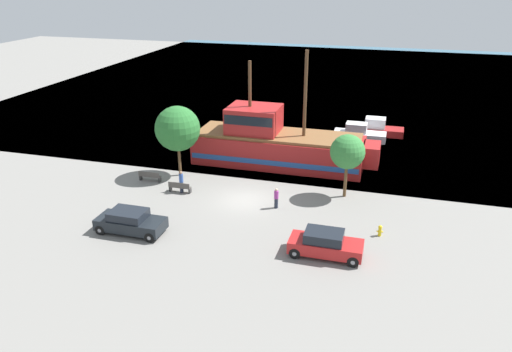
% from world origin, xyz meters
% --- Properties ---
extents(ground_plane, '(160.00, 160.00, 0.00)m').
position_xyz_m(ground_plane, '(0.00, 0.00, 0.00)').
color(ground_plane, gray).
extents(water_surface, '(80.00, 80.00, 0.00)m').
position_xyz_m(water_surface, '(0.00, 44.00, 0.00)').
color(water_surface, '#38667F').
rests_on(water_surface, ground).
extents(pirate_ship, '(16.17, 4.71, 10.07)m').
position_xyz_m(pirate_ship, '(0.40, 8.12, 1.83)').
color(pirate_ship, '#A31E1E').
rests_on(pirate_ship, water_surface).
extents(moored_boat_dockside, '(5.19, 1.89, 1.72)m').
position_xyz_m(moored_boat_dockside, '(6.92, 16.94, 0.63)').
color(moored_boat_dockside, silver).
rests_on(moored_boat_dockside, water_surface).
extents(moored_boat_outer, '(5.09, 1.97, 1.76)m').
position_xyz_m(moored_boat_outer, '(8.64, 19.27, 0.64)').
color(moored_boat_outer, maroon).
rests_on(moored_boat_outer, water_surface).
extents(parked_car_curb_front, '(4.51, 1.98, 1.55)m').
position_xyz_m(parked_car_curb_front, '(-5.79, -6.77, 0.77)').
color(parked_car_curb_front, black).
rests_on(parked_car_curb_front, ground_plane).
extents(parked_car_curb_mid, '(4.43, 1.88, 1.62)m').
position_xyz_m(parked_car_curb_mid, '(6.98, -6.17, 0.79)').
color(parked_car_curb_mid, '#B21E1E').
rests_on(parked_car_curb_mid, ground_plane).
extents(fire_hydrant, '(0.42, 0.25, 0.76)m').
position_xyz_m(fire_hydrant, '(10.06, -2.78, 0.41)').
color(fire_hydrant, yellow).
rests_on(fire_hydrant, ground_plane).
extents(bench_promenade_east, '(1.76, 0.45, 0.85)m').
position_xyz_m(bench_promenade_east, '(-5.29, -0.03, 0.44)').
color(bench_promenade_east, '#4C4742').
rests_on(bench_promenade_east, ground_plane).
extents(bench_promenade_west, '(1.84, 0.45, 0.85)m').
position_xyz_m(bench_promenade_west, '(-8.55, 1.33, 0.44)').
color(bench_promenade_west, '#4C4742').
rests_on(bench_promenade_west, ground_plane).
extents(pedestrian_walking_near, '(0.32, 0.32, 1.55)m').
position_xyz_m(pedestrian_walking_near, '(2.59, -0.64, 0.78)').
color(pedestrian_walking_near, '#232838').
rests_on(pedestrian_walking_near, ground_plane).
extents(pedestrian_walking_far, '(0.32, 0.32, 1.76)m').
position_xyz_m(pedestrian_walking_far, '(-5.14, 0.02, 0.90)').
color(pedestrian_walking_far, '#232838').
rests_on(pedestrian_walking_far, ground_plane).
extents(tree_row_east, '(3.70, 3.70, 5.94)m').
position_xyz_m(tree_row_east, '(-6.69, 3.22, 4.08)').
color(tree_row_east, brown).
rests_on(tree_row_east, ground_plane).
extents(tree_row_mideast, '(2.60, 2.60, 4.93)m').
position_xyz_m(tree_row_mideast, '(7.14, 2.75, 3.60)').
color(tree_row_mideast, brown).
rests_on(tree_row_mideast, ground_plane).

